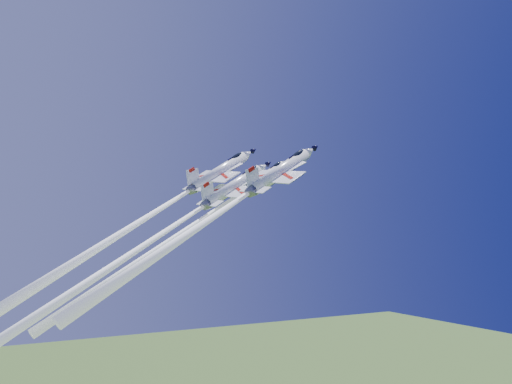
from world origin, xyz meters
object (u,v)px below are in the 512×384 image
jet_right (216,215)px  jet_slot (129,255)px  jet_lead (189,228)px  jet_left (147,217)px

jet_right → jet_slot: 15.48m
jet_lead → jet_right: 10.73m
jet_slot → jet_left: bearing=133.2°
jet_lead → jet_slot: (-11.28, -2.45, -4.40)m
jet_lead → jet_slot: 12.35m
jet_right → jet_slot: (-11.54, 8.09, -6.40)m
jet_lead → jet_left: size_ratio=0.95×
jet_slot → jet_right: bearing=43.2°
jet_left → jet_right: (6.20, -15.70, 0.11)m
jet_right → jet_slot: jet_right is taller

